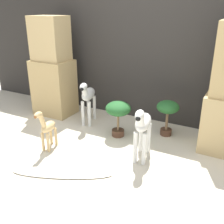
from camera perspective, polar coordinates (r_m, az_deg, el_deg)
The scene contains 9 objects.
ground_plane at distance 2.93m, azimuth -6.71°, elevation -12.73°, with size 14.00×14.00×0.00m, color beige.
wall_back at distance 3.97m, azimuth 7.02°, elevation 13.78°, with size 6.40×0.08×2.20m.
rock_pillar_left at distance 4.28m, azimuth -12.77°, elevation 8.68°, with size 0.61×0.46×1.54m.
zebra_right at distance 2.94m, azimuth 6.65°, elevation -2.92°, with size 0.23×0.53×0.68m.
zebra_left at distance 3.87m, azimuth -5.31°, elevation 3.41°, with size 0.27×0.52×0.68m.
giraffe_figurine at distance 3.28m, azimuth -13.97°, elevation -3.27°, with size 0.16×0.38×0.56m.
potted_palm_front at distance 3.59m, azimuth 12.02°, elevation 0.36°, with size 0.30×0.30×0.50m.
potted_palm_back at distance 3.49m, azimuth 1.35°, elevation 0.16°, with size 0.34×0.34×0.49m.
surfboard at distance 2.92m, azimuth -11.05°, elevation -12.79°, with size 1.07×0.64×0.07m.
Camera 1 is at (1.41, -1.95, 1.67)m, focal length 42.00 mm.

